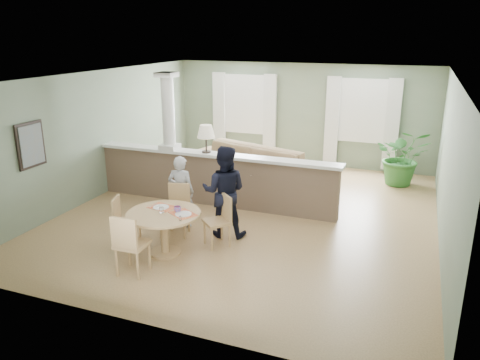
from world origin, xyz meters
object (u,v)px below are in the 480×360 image
at_px(chair_near, 129,242).
at_px(houseplant, 403,157).
at_px(sofa, 245,168).
at_px(child_person, 181,192).
at_px(chair_far_man, 221,218).
at_px(chair_far_boy, 178,207).
at_px(dining_table, 164,221).
at_px(man_person, 224,192).
at_px(chair_side, 123,219).

bearing_deg(chair_near, houseplant, -123.18).
relative_size(sofa, child_person, 2.36).
xyz_separation_m(houseplant, chair_far_man, (-2.69, -4.56, -0.19)).
bearing_deg(chair_far_boy, houseplant, 37.64).
height_order(houseplant, chair_near, houseplant).
height_order(dining_table, child_person, child_person).
height_order(chair_far_boy, man_person, man_person).
bearing_deg(chair_side, houseplant, -57.44).
relative_size(sofa, chair_far_boy, 3.52).
bearing_deg(child_person, sofa, -102.44).
distance_m(chair_far_boy, chair_side, 0.99).
distance_m(houseplant, man_person, 5.01).
height_order(chair_near, man_person, man_person).
bearing_deg(sofa, chair_near, -74.39).
distance_m(child_person, man_person, 0.91).
height_order(chair_far_boy, child_person, child_person).
height_order(chair_far_boy, chair_far_man, chair_far_boy).
bearing_deg(dining_table, chair_far_man, 42.04).
bearing_deg(chair_far_boy, dining_table, -89.99).
xyz_separation_m(chair_near, child_person, (-0.15, 1.92, 0.15)).
xyz_separation_m(sofa, chair_far_boy, (-0.21, -2.85, 0.03)).
xyz_separation_m(chair_side, child_person, (0.52, 1.09, 0.20)).
xyz_separation_m(sofa, chair_far_man, (0.69, -3.02, 0.02)).
bearing_deg(houseplant, chair_near, -120.43).
height_order(chair_near, child_person, child_person).
xyz_separation_m(sofa, child_person, (-0.30, -2.54, 0.21)).
bearing_deg(man_person, sofa, -89.52).
bearing_deg(sofa, chair_far_man, -59.62).
bearing_deg(sofa, houseplant, 42.01).
xyz_separation_m(child_person, man_person, (0.90, -0.08, 0.14)).
relative_size(chair_far_boy, child_person, 0.67).
bearing_deg(man_person, houseplant, -136.03).
relative_size(dining_table, man_person, 0.73).
bearing_deg(chair_near, man_person, -114.69).
distance_m(chair_near, man_person, 2.00).
height_order(sofa, child_person, child_person).
bearing_deg(chair_far_man, dining_table, -94.96).
relative_size(chair_far_boy, chair_near, 0.94).
bearing_deg(man_person, chair_far_man, 91.53).
relative_size(chair_near, chair_side, 1.12).
distance_m(houseplant, chair_side, 6.67).
relative_size(sofa, chair_side, 3.73).
xyz_separation_m(houseplant, chair_side, (-4.21, -5.17, -0.20)).
xyz_separation_m(chair_near, man_person, (0.74, 1.84, 0.29)).
distance_m(chair_near, chair_side, 1.08).
height_order(sofa, chair_side, sofa).
xyz_separation_m(dining_table, child_person, (-0.29, 1.12, 0.10)).
xyz_separation_m(chair_far_boy, chair_side, (-0.62, -0.78, -0.03)).
relative_size(chair_far_man, chair_near, 0.92).
distance_m(chair_side, man_person, 1.77).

